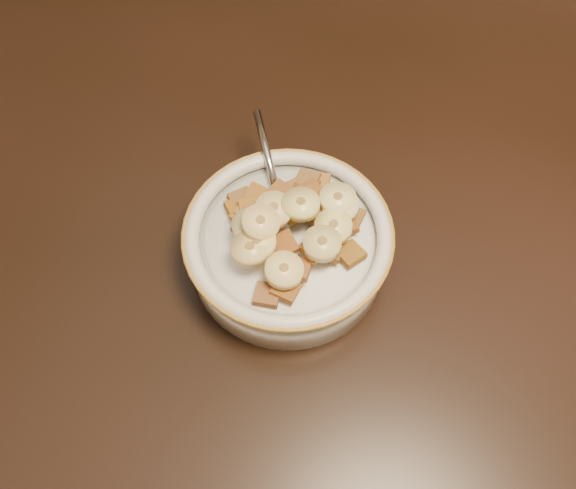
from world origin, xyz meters
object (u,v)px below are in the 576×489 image
(table, at_px, (240,175))
(chair, at_px, (416,9))
(cereal_bowl, at_px, (288,250))
(spoon, at_px, (281,209))

(table, distance_m, chair, 0.76)
(table, distance_m, cereal_bowl, 0.13)
(chair, xyz_separation_m, cereal_bowl, (-0.01, -0.78, 0.35))
(table, distance_m, spoon, 0.12)
(cereal_bowl, relative_size, spoon, 4.17)
(table, bearing_deg, chair, 84.35)
(table, relative_size, cereal_bowl, 8.21)
(table, height_order, cereal_bowl, cereal_bowl)
(cereal_bowl, xyz_separation_m, spoon, (-0.01, 0.02, 0.02))
(table, xyz_separation_m, spoon, (0.07, -0.07, 0.07))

